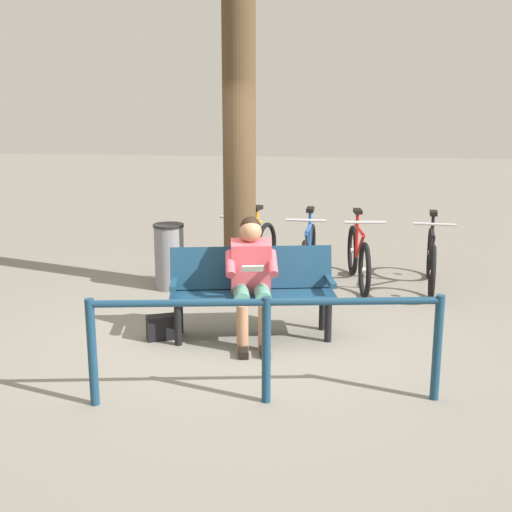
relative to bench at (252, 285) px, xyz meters
name	(u,v)px	position (x,y,z in m)	size (l,w,h in m)	color
ground_plane	(240,342)	(0.09, 0.25, -0.51)	(40.00, 40.00, 0.00)	slate
bench	(252,285)	(0.00, 0.00, 0.00)	(1.66, 0.76, 0.87)	navy
person_reading	(251,274)	(-0.01, 0.16, 0.16)	(0.54, 0.81, 1.20)	#D84C59
handbag	(162,327)	(0.85, 0.24, -0.39)	(0.30, 0.14, 0.24)	black
tree_trunk	(239,154)	(0.31, -1.36, 1.17)	(0.38, 0.38, 3.35)	#4C3823
litter_bin	(169,256)	(1.20, -1.50, -0.10)	(0.38, 0.38, 0.81)	slate
bicycle_silver	(431,260)	(-1.99, -1.87, -0.15)	(0.48, 1.68, 0.94)	black
bicycle_blue	(358,257)	(-1.10, -1.91, -0.15)	(0.48, 1.68, 0.94)	black
bicycle_orange	(308,255)	(-0.48, -1.95, -0.15)	(0.48, 1.68, 0.94)	black
bicycle_red	(251,253)	(0.25, -2.00, -0.15)	(0.61, 1.63, 0.94)	black
railing_fence	(266,331)	(-0.29, 1.49, 0.07)	(2.68, 0.46, 0.85)	navy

